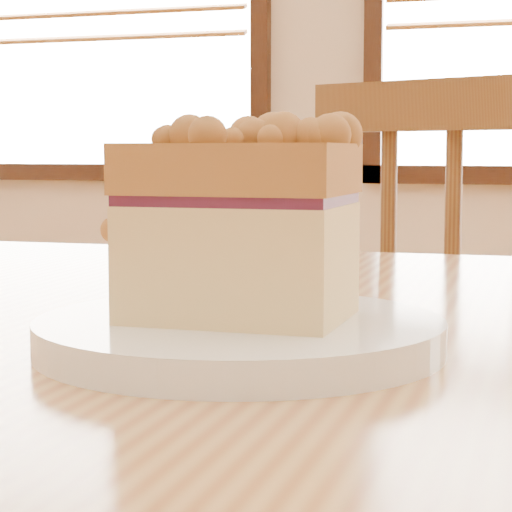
% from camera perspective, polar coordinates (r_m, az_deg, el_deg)
% --- Properties ---
extents(cafe_table_main, '(1.36, 0.92, 0.75)m').
position_cam_1_polar(cafe_table_main, '(0.69, -0.11, -10.48)').
color(cafe_table_main, tan).
rests_on(cafe_table_main, ground).
extents(cafe_chair_main, '(0.57, 0.57, 0.96)m').
position_cam_1_polar(cafe_chair_main, '(1.42, 14.03, -9.58)').
color(cafe_chair_main, brown).
rests_on(cafe_chair_main, ground).
extents(plate, '(0.23, 0.23, 0.02)m').
position_cam_1_polar(plate, '(0.55, -0.96, -4.60)').
color(plate, white).
rests_on(plate, cafe_table_main).
extents(cake_slice, '(0.13, 0.09, 0.11)m').
position_cam_1_polar(cake_slice, '(0.55, -1.34, 2.18)').
color(cake_slice, '#DEC47D').
rests_on(cake_slice, plate).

